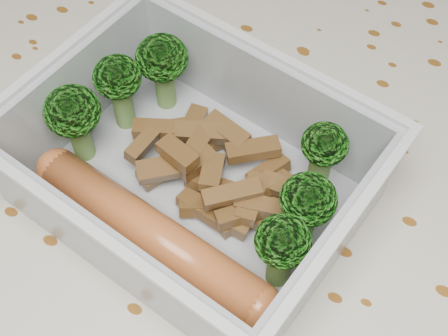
% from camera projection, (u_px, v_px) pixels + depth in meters
% --- Properties ---
extents(dining_table, '(1.40, 0.90, 0.75)m').
position_uv_depth(dining_table, '(226.00, 252.00, 0.46)').
color(dining_table, brown).
rests_on(dining_table, ground).
extents(tablecloth, '(1.46, 0.96, 0.19)m').
position_uv_depth(tablecloth, '(226.00, 218.00, 0.42)').
color(tablecloth, beige).
rests_on(tablecloth, dining_table).
extents(lunch_container, '(0.22, 0.18, 0.07)m').
position_uv_depth(lunch_container, '(192.00, 176.00, 0.36)').
color(lunch_container, silver).
rests_on(lunch_container, tablecloth).
extents(broccoli_florets, '(0.18, 0.11, 0.06)m').
position_uv_depth(broccoli_florets, '(195.00, 134.00, 0.35)').
color(broccoli_florets, '#608C3F').
rests_on(broccoli_florets, lunch_container).
extents(meat_pile, '(0.12, 0.08, 0.03)m').
position_uv_depth(meat_pile, '(219.00, 173.00, 0.37)').
color(meat_pile, brown).
rests_on(meat_pile, lunch_container).
extents(sausage, '(0.17, 0.05, 0.03)m').
position_uv_depth(sausage, '(152.00, 235.00, 0.34)').
color(sausage, '#B75D2B').
rests_on(sausage, lunch_container).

